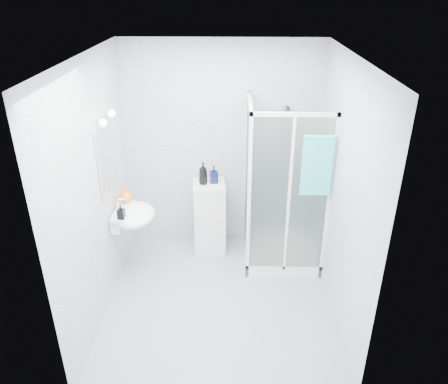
{
  "coord_description": "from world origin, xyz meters",
  "views": [
    {
      "loc": [
        0.15,
        -3.79,
        3.21
      ],
      "look_at": [
        0.05,
        0.35,
        1.15
      ],
      "focal_mm": 35.0,
      "sensor_mm": 36.0,
      "label": 1
    }
  ],
  "objects_px": {
    "wall_basin": "(132,215)",
    "soap_dispenser_black": "(121,212)",
    "soap_dispenser_orange": "(126,195)",
    "hand_towel": "(317,164)",
    "shampoo_bottle_b": "(214,174)",
    "shampoo_bottle_a": "(203,173)",
    "storage_cabinet": "(209,217)",
    "shower_enclosure": "(276,229)"
  },
  "relations": [
    {
      "from": "shower_enclosure",
      "to": "soap_dispenser_black",
      "type": "bearing_deg",
      "value": -163.6
    },
    {
      "from": "hand_towel",
      "to": "shampoo_bottle_a",
      "type": "xyz_separation_m",
      "value": [
        -1.22,
        0.62,
        -0.39
      ]
    },
    {
      "from": "storage_cabinet",
      "to": "soap_dispenser_black",
      "type": "relative_size",
      "value": 5.87
    },
    {
      "from": "hand_towel",
      "to": "shampoo_bottle_b",
      "type": "bearing_deg",
      "value": 148.88
    },
    {
      "from": "shampoo_bottle_a",
      "to": "soap_dispenser_black",
      "type": "height_order",
      "value": "shampoo_bottle_a"
    },
    {
      "from": "hand_towel",
      "to": "shampoo_bottle_a",
      "type": "bearing_deg",
      "value": 153.05
    },
    {
      "from": "hand_towel",
      "to": "shower_enclosure",
      "type": "bearing_deg",
      "value": 129.87
    },
    {
      "from": "shower_enclosure",
      "to": "storage_cabinet",
      "type": "xyz_separation_m",
      "value": [
        -0.82,
        0.24,
        0.02
      ]
    },
    {
      "from": "wall_basin",
      "to": "soap_dispenser_black",
      "type": "xyz_separation_m",
      "value": [
        -0.06,
        -0.19,
        0.15
      ]
    },
    {
      "from": "shampoo_bottle_a",
      "to": "shower_enclosure",
      "type": "bearing_deg",
      "value": -13.93
    },
    {
      "from": "wall_basin",
      "to": "shampoo_bottle_b",
      "type": "xyz_separation_m",
      "value": [
        0.89,
        0.58,
        0.25
      ]
    },
    {
      "from": "shampoo_bottle_a",
      "to": "soap_dispenser_orange",
      "type": "height_order",
      "value": "shampoo_bottle_a"
    },
    {
      "from": "wall_basin",
      "to": "soap_dispenser_orange",
      "type": "height_order",
      "value": "soap_dispenser_orange"
    },
    {
      "from": "shower_enclosure",
      "to": "soap_dispenser_orange",
      "type": "distance_m",
      "value": 1.83
    },
    {
      "from": "shampoo_bottle_a",
      "to": "storage_cabinet",
      "type": "bearing_deg",
      "value": 13.71
    },
    {
      "from": "wall_basin",
      "to": "soap_dispenser_orange",
      "type": "bearing_deg",
      "value": 117.45
    },
    {
      "from": "soap_dispenser_orange",
      "to": "soap_dispenser_black",
      "type": "bearing_deg",
      "value": -85.62
    },
    {
      "from": "shampoo_bottle_a",
      "to": "soap_dispenser_orange",
      "type": "xyz_separation_m",
      "value": [
        -0.86,
        -0.36,
        -0.13
      ]
    },
    {
      "from": "shampoo_bottle_b",
      "to": "wall_basin",
      "type": "bearing_deg",
      "value": -147.17
    },
    {
      "from": "shower_enclosure",
      "to": "shampoo_bottle_a",
      "type": "bearing_deg",
      "value": 166.07
    },
    {
      "from": "hand_towel",
      "to": "storage_cabinet",
      "type": "bearing_deg",
      "value": 151.13
    },
    {
      "from": "storage_cabinet",
      "to": "shampoo_bottle_a",
      "type": "distance_m",
      "value": 0.61
    },
    {
      "from": "shower_enclosure",
      "to": "storage_cabinet",
      "type": "bearing_deg",
      "value": 163.95
    },
    {
      "from": "shampoo_bottle_a",
      "to": "soap_dispenser_black",
      "type": "bearing_deg",
      "value": -138.91
    },
    {
      "from": "shampoo_bottle_b",
      "to": "soap_dispenser_black",
      "type": "relative_size",
      "value": 1.32
    },
    {
      "from": "hand_towel",
      "to": "soap_dispenser_orange",
      "type": "relative_size",
      "value": 3.56
    },
    {
      "from": "storage_cabinet",
      "to": "shampoo_bottle_b",
      "type": "xyz_separation_m",
      "value": [
        0.06,
        0.02,
        0.58
      ]
    },
    {
      "from": "storage_cabinet",
      "to": "soap_dispenser_black",
      "type": "height_order",
      "value": "soap_dispenser_black"
    },
    {
      "from": "shampoo_bottle_b",
      "to": "soap_dispenser_black",
      "type": "height_order",
      "value": "shampoo_bottle_b"
    },
    {
      "from": "shampoo_bottle_a",
      "to": "shampoo_bottle_b",
      "type": "bearing_deg",
      "value": 17.88
    },
    {
      "from": "hand_towel",
      "to": "shampoo_bottle_b",
      "type": "height_order",
      "value": "hand_towel"
    },
    {
      "from": "soap_dispenser_black",
      "to": "wall_basin",
      "type": "bearing_deg",
      "value": 71.18
    },
    {
      "from": "wall_basin",
      "to": "shampoo_bottle_a",
      "type": "xyz_separation_m",
      "value": [
        0.77,
        0.54,
        0.29
      ]
    },
    {
      "from": "shampoo_bottle_b",
      "to": "shower_enclosure",
      "type": "bearing_deg",
      "value": -18.9
    },
    {
      "from": "shower_enclosure",
      "to": "soap_dispenser_orange",
      "type": "xyz_separation_m",
      "value": [
        -1.75,
        -0.14,
        0.51
      ]
    },
    {
      "from": "shampoo_bottle_a",
      "to": "hand_towel",
      "type": "bearing_deg",
      "value": -26.95
    },
    {
      "from": "shower_enclosure",
      "to": "shampoo_bottle_a",
      "type": "distance_m",
      "value": 1.11
    },
    {
      "from": "storage_cabinet",
      "to": "shampoo_bottle_a",
      "type": "xyz_separation_m",
      "value": [
        -0.07,
        -0.02,
        0.61
      ]
    },
    {
      "from": "hand_towel",
      "to": "shampoo_bottle_b",
      "type": "relative_size",
      "value": 3.13
    },
    {
      "from": "soap_dispenser_orange",
      "to": "soap_dispenser_black",
      "type": "distance_m",
      "value": 0.37
    },
    {
      "from": "shampoo_bottle_b",
      "to": "soap_dispenser_black",
      "type": "xyz_separation_m",
      "value": [
        -0.96,
        -0.77,
        -0.11
      ]
    },
    {
      "from": "shower_enclosure",
      "to": "shampoo_bottle_b",
      "type": "relative_size",
      "value": 9.43
    }
  ]
}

